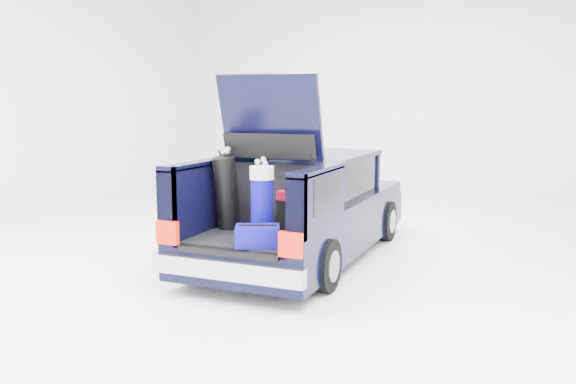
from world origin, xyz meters
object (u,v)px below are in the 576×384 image
at_px(red_suitcase, 291,212).
at_px(black_golf_bag, 227,193).
at_px(car, 305,208).
at_px(blue_golf_bag, 262,201).
at_px(blue_duffel, 258,236).

relative_size(red_suitcase, black_golf_bag, 0.53).
height_order(car, black_golf_bag, car).
distance_m(car, blue_golf_bag, 1.63).
height_order(car, blue_duffel, car).
bearing_deg(car, blue_duffel, -83.21).
distance_m(red_suitcase, blue_duffel, 0.78).
relative_size(red_suitcase, blue_duffel, 0.95).
height_order(red_suitcase, black_golf_bag, black_golf_bag).
bearing_deg(red_suitcase, black_golf_bag, -147.92).
bearing_deg(black_golf_bag, blue_golf_bag, -15.71).
distance_m(red_suitcase, blue_golf_bag, 0.44).
xyz_separation_m(car, blue_golf_bag, (0.09, -1.59, 0.35)).
bearing_deg(black_golf_bag, red_suitcase, 13.97).
bearing_deg(blue_golf_bag, blue_duffel, -56.06).
xyz_separation_m(red_suitcase, black_golf_bag, (-0.81, -0.10, 0.20)).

